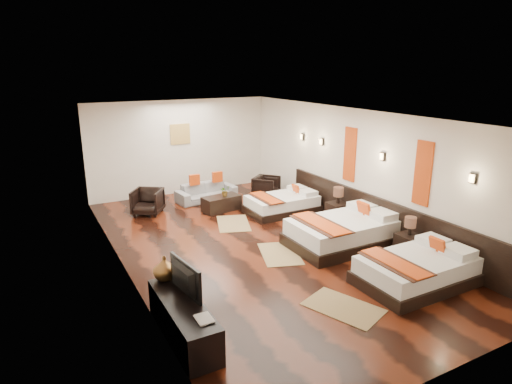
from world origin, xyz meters
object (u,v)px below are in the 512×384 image
book (197,321)px  sofa (206,192)px  bed_far (283,204)px  table_plant (225,191)px  armchair_left (148,202)px  nightstand_b (337,210)px  coffee_table (221,203)px  bed_near (417,270)px  figurine (165,268)px  bed_mid (344,231)px  tv (180,279)px  armchair_right (266,187)px  nightstand_a (408,243)px  tv_console (183,320)px

book → sofa: 7.17m
bed_far → table_plant: bearing=145.0°
armchair_left → table_plant: size_ratio=2.64×
table_plant → nightstand_b: bearing=-47.8°
armchair_left → coffee_table: armchair_left is taller
nightstand_b → armchair_left: bearing=143.4°
bed_near → book: 4.21m
figurine → table_plant: bearing=54.9°
bed_far → sofa: 2.39m
book → coffee_table: bearing=62.9°
bed_far → table_plant: bed_far is taller
bed_mid → sofa: 4.67m
armchair_left → tv: bearing=-65.4°
nightstand_b → tv: size_ratio=1.04×
book → nightstand_b: bearing=33.6°
nightstand_b → armchair_right: (-0.45, 2.73, -0.00)m
nightstand_a → sofa: size_ratio=0.49×
bed_mid → sofa: bearing=107.1°
bed_mid → coffee_table: 3.68m
bed_mid → bed_far: (-0.01, 2.50, -0.06)m
bed_mid → armchair_right: 3.91m
bed_far → tv_console: bed_far is taller
figurine → bed_near: bearing=-16.5°
bed_near → sofa: (-1.37, 6.48, -0.02)m
bed_mid → armchair_right: (0.29, 3.90, 0.01)m
nightstand_b → bed_far: bearing=119.3°
armchair_left → table_plant: (1.90, -0.69, 0.21)m
bed_far → armchair_right: bed_far is taller
nightstand_b → figurine: figurine is taller
bed_mid → coffee_table: bearing=111.9°
book → armchair_left: bearing=80.7°
bed_far → figurine: (-4.19, -3.27, 0.50)m
bed_far → sofa: bearing=124.8°
tv_console → tv: bearing=76.8°
bed_mid → coffee_table: size_ratio=2.35×
sofa → armchair_left: 1.85m
tv → book: 0.80m
nightstand_a → coffee_table: bearing=115.1°
book → figurine: bearing=90.0°
nightstand_b → figurine: (-4.94, -1.93, 0.42)m
bed_near → tv_console: size_ratio=1.15×
bed_near → book: bearing=-178.6°
nightstand_a → figurine: size_ratio=2.22×
bed_near → tv_console: 4.22m
bed_near → armchair_left: bearing=117.5°
sofa → coffee_table: (0.00, -1.05, -0.05)m
nightstand_a → tv: 4.93m
armchair_right → table_plant: 1.66m
tv_console → tv: (0.05, 0.21, 0.53)m
nightstand_a → coffee_table: size_ratio=0.85×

